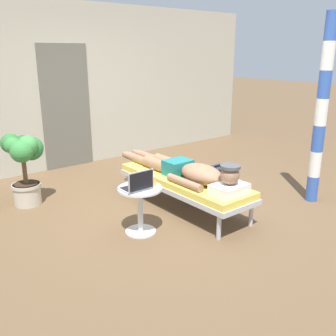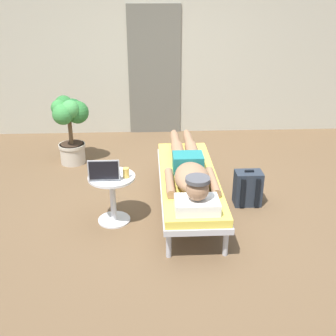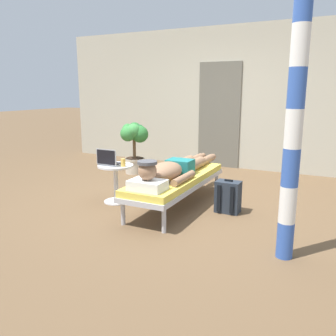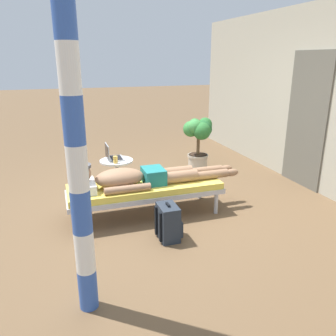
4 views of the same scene
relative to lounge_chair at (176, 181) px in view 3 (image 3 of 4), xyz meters
name	(u,v)px [view 3 (image 3 of 4)]	position (x,y,z in m)	size (l,w,h in m)	color
ground_plane	(173,202)	(-0.11, 0.13, -0.35)	(40.00, 40.00, 0.00)	brown
house_wall_back	(237,98)	(0.00, 2.74, 1.00)	(7.60, 0.20, 2.70)	#B2AD99
house_door_panel	(219,115)	(-0.31, 2.63, 0.67)	(0.84, 0.03, 2.04)	#625F54
lounge_chair	(176,181)	(0.00, 0.00, 0.00)	(0.62, 1.94, 0.42)	#B7B7BC
person_reclining	(174,169)	(0.00, -0.09, 0.17)	(0.53, 2.17, 0.33)	white
side_table	(116,177)	(-0.81, -0.21, 0.01)	(0.48, 0.48, 0.52)	silver
laptop	(109,161)	(-0.87, -0.27, 0.24)	(0.31, 0.24, 0.23)	#A5A8AD
drink_glass	(123,163)	(-0.66, -0.25, 0.23)	(0.06, 0.06, 0.10)	gold
backpack	(228,197)	(0.68, 0.08, -0.15)	(0.30, 0.26, 0.42)	#262D38
potted_plant	(135,140)	(-1.48, 1.37, 0.27)	(0.49, 0.55, 0.92)	#BFB29E
porch_post	(294,129)	(1.51, -0.88, 0.84)	(0.15, 0.15, 2.37)	#3359B2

